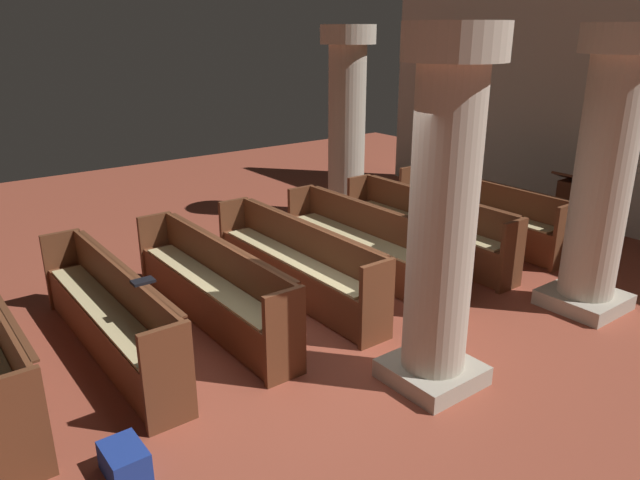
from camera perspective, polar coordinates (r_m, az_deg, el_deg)
ground_plane at (r=6.32m, az=-0.51°, el=-10.05°), size 19.20×19.20×0.00m
back_wall at (r=10.39m, az=28.12°, el=12.52°), size 10.00×0.16×4.50m
pew_row_0 at (r=9.46m, az=14.78°, el=2.80°), size 2.97×0.47×0.91m
pew_row_1 at (r=8.63m, az=10.08°, el=1.54°), size 2.97×0.46×0.91m
pew_row_2 at (r=7.87m, az=4.44°, el=0.02°), size 2.97×0.47×0.91m
pew_row_3 at (r=7.21m, az=-2.32°, el=-1.81°), size 2.97×0.46×0.91m
pew_row_4 at (r=6.67m, az=-10.31°, el=-3.93°), size 2.97×0.46×0.91m
pew_row_5 at (r=6.30m, az=-19.52°, el=-6.27°), size 2.97×0.47×0.91m
pillar_aisle_side at (r=7.30m, az=25.44°, el=6.08°), size 0.90×0.90×3.17m
pillar_far_side at (r=10.20m, az=2.57°, el=11.27°), size 0.90×0.90×3.17m
pillar_aisle_rear at (r=5.18m, az=11.65°, el=2.70°), size 0.84×0.84×3.17m
lectern at (r=9.92m, az=22.43°, el=2.44°), size 0.48×0.45×1.08m
hymn_book at (r=5.74m, az=-16.50°, el=-3.79°), size 0.13×0.20×0.03m
kneeler_box_blue at (r=4.90m, az=-18.10°, el=-19.38°), size 0.39×0.28×0.23m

